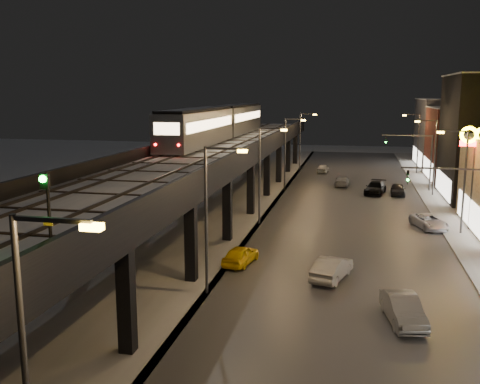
{
  "coord_description": "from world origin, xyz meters",
  "views": [
    {
      "loc": [
        7.8,
        -16.77,
        12.04
      ],
      "look_at": [
        -0.23,
        20.34,
        5.0
      ],
      "focal_mm": 40.0,
      "sensor_mm": 36.0,
      "label": 1
    }
  ],
  "objects_px": {
    "car_taxi": "(241,256)",
    "car_onc_white": "(375,188)",
    "car_mid_dark": "(342,182)",
    "car_onc_dark": "(429,222)",
    "car_near_white": "(332,269)",
    "car_far_white": "(323,169)",
    "car_onc_red": "(398,190)",
    "subway_train": "(221,122)",
    "car_onc_silver": "(403,310)",
    "rail_signal": "(47,198)"
  },
  "relations": [
    {
      "from": "car_onc_silver",
      "to": "car_onc_white",
      "type": "xyz_separation_m",
      "value": [
        -0.24,
        37.55,
        0.0
      ]
    },
    {
      "from": "rail_signal",
      "to": "car_onc_white",
      "type": "distance_m",
      "value": 51.98
    },
    {
      "from": "car_mid_dark",
      "to": "subway_train",
      "type": "bearing_deg",
      "value": 26.15
    },
    {
      "from": "car_near_white",
      "to": "car_far_white",
      "type": "height_order",
      "value": "car_near_white"
    },
    {
      "from": "subway_train",
      "to": "car_onc_red",
      "type": "height_order",
      "value": "subway_train"
    },
    {
      "from": "car_near_white",
      "to": "car_far_white",
      "type": "relative_size",
      "value": 1.16
    },
    {
      "from": "car_onc_dark",
      "to": "car_mid_dark",
      "type": "bearing_deg",
      "value": 92.47
    },
    {
      "from": "car_onc_dark",
      "to": "subway_train",
      "type": "bearing_deg",
      "value": 128.34
    },
    {
      "from": "car_near_white",
      "to": "car_onc_silver",
      "type": "distance_m",
      "value": 7.23
    },
    {
      "from": "car_taxi",
      "to": "car_near_white",
      "type": "xyz_separation_m",
      "value": [
        6.48,
        -1.77,
        0.07
      ]
    },
    {
      "from": "car_onc_red",
      "to": "car_taxi",
      "type": "bearing_deg",
      "value": -111.15
    },
    {
      "from": "subway_train",
      "to": "car_onc_dark",
      "type": "height_order",
      "value": "subway_train"
    },
    {
      "from": "car_near_white",
      "to": "car_mid_dark",
      "type": "distance_m",
      "value": 36.45
    },
    {
      "from": "rail_signal",
      "to": "car_onc_dark",
      "type": "relative_size",
      "value": 0.62
    },
    {
      "from": "car_far_white",
      "to": "car_onc_silver",
      "type": "height_order",
      "value": "car_onc_silver"
    },
    {
      "from": "car_taxi",
      "to": "subway_train",
      "type": "bearing_deg",
      "value": -63.01
    },
    {
      "from": "car_far_white",
      "to": "car_onc_white",
      "type": "height_order",
      "value": "car_onc_white"
    },
    {
      "from": "subway_train",
      "to": "car_onc_silver",
      "type": "relative_size",
      "value": 8.65
    },
    {
      "from": "car_onc_dark",
      "to": "car_onc_white",
      "type": "height_order",
      "value": "car_onc_white"
    },
    {
      "from": "car_mid_dark",
      "to": "car_onc_silver",
      "type": "distance_m",
      "value": 42.7
    },
    {
      "from": "car_onc_silver",
      "to": "car_onc_dark",
      "type": "distance_m",
      "value": 21.72
    },
    {
      "from": "car_mid_dark",
      "to": "car_onc_silver",
      "type": "bearing_deg",
      "value": 99.06
    },
    {
      "from": "subway_train",
      "to": "car_far_white",
      "type": "xyz_separation_m",
      "value": [
        11.62,
        17.57,
        -7.87
      ]
    },
    {
      "from": "car_far_white",
      "to": "car_onc_silver",
      "type": "relative_size",
      "value": 0.87
    },
    {
      "from": "car_taxi",
      "to": "car_onc_white",
      "type": "relative_size",
      "value": 0.78
    },
    {
      "from": "car_taxi",
      "to": "car_onc_dark",
      "type": "xyz_separation_m",
      "value": [
        14.42,
        13.56,
        -0.04
      ]
    },
    {
      "from": "car_near_white",
      "to": "car_onc_dark",
      "type": "height_order",
      "value": "car_near_white"
    },
    {
      "from": "car_far_white",
      "to": "car_onc_silver",
      "type": "bearing_deg",
      "value": 102.08
    },
    {
      "from": "car_mid_dark",
      "to": "car_onc_red",
      "type": "height_order",
      "value": "car_onc_red"
    },
    {
      "from": "car_mid_dark",
      "to": "car_onc_white",
      "type": "bearing_deg",
      "value": 132.7
    },
    {
      "from": "car_taxi",
      "to": "car_far_white",
      "type": "bearing_deg",
      "value": -83.61
    },
    {
      "from": "car_near_white",
      "to": "car_onc_silver",
      "type": "xyz_separation_m",
      "value": [
        3.99,
        -6.03,
        -0.01
      ]
    },
    {
      "from": "car_near_white",
      "to": "car_onc_silver",
      "type": "height_order",
      "value": "car_near_white"
    },
    {
      "from": "car_near_white",
      "to": "car_onc_red",
      "type": "bearing_deg",
      "value": -85.81
    },
    {
      "from": "car_taxi",
      "to": "car_mid_dark",
      "type": "relative_size",
      "value": 0.9
    },
    {
      "from": "car_near_white",
      "to": "car_onc_dark",
      "type": "distance_m",
      "value": 17.26
    },
    {
      "from": "subway_train",
      "to": "car_onc_white",
      "type": "xyz_separation_m",
      "value": [
        18.87,
        1.32,
        -7.79
      ]
    },
    {
      "from": "car_near_white",
      "to": "car_onc_dark",
      "type": "xyz_separation_m",
      "value": [
        7.94,
        15.33,
        -0.11
      ]
    },
    {
      "from": "subway_train",
      "to": "car_far_white",
      "type": "height_order",
      "value": "subway_train"
    },
    {
      "from": "car_taxi",
      "to": "car_onc_silver",
      "type": "bearing_deg",
      "value": 153.42
    },
    {
      "from": "car_mid_dark",
      "to": "rail_signal",
      "type": "bearing_deg",
      "value": 84.55
    },
    {
      "from": "car_onc_white",
      "to": "car_mid_dark",
      "type": "bearing_deg",
      "value": 140.49
    },
    {
      "from": "rail_signal",
      "to": "car_mid_dark",
      "type": "distance_m",
      "value": 55.99
    },
    {
      "from": "car_near_white",
      "to": "car_onc_red",
      "type": "relative_size",
      "value": 1.12
    },
    {
      "from": "car_taxi",
      "to": "car_mid_dark",
      "type": "xyz_separation_m",
      "value": [
        6.18,
        34.68,
        -0.04
      ]
    },
    {
      "from": "car_taxi",
      "to": "car_far_white",
      "type": "relative_size",
      "value": 1.02
    },
    {
      "from": "car_mid_dark",
      "to": "car_onc_white",
      "type": "xyz_separation_m",
      "value": [
        4.05,
        -4.93,
        0.1
      ]
    },
    {
      "from": "car_taxi",
      "to": "car_onc_white",
      "type": "height_order",
      "value": "car_onc_white"
    },
    {
      "from": "rail_signal",
      "to": "car_onc_red",
      "type": "xyz_separation_m",
      "value": [
        15.08,
        49.63,
        -7.94
      ]
    },
    {
      "from": "car_taxi",
      "to": "car_near_white",
      "type": "bearing_deg",
      "value": 174.86
    }
  ]
}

